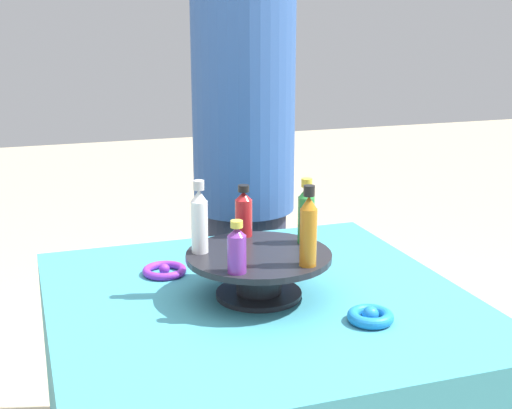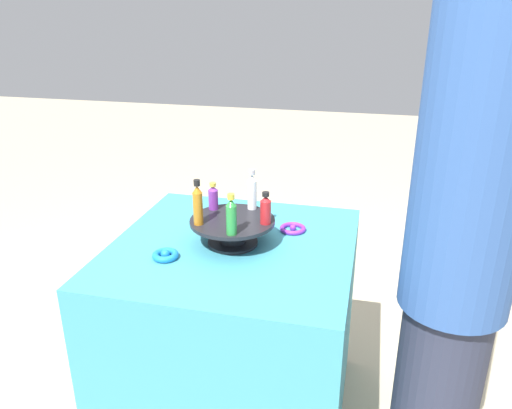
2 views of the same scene
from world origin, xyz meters
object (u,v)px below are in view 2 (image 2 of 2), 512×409
(person_figure, at_px, (459,257))
(bottle_red, at_px, (266,209))
(bottle_purple, at_px, (213,197))
(display_stand, at_px, (233,228))
(bottle_green, at_px, (231,216))
(ribbon_bow_blue, at_px, (165,255))
(ribbon_bow_purple, at_px, (293,228))
(bottle_amber, at_px, (198,204))
(bottle_clear, at_px, (252,191))

(person_figure, bearing_deg, bottle_red, -2.38)
(bottle_purple, height_order, person_figure, person_figure)
(display_stand, height_order, bottle_green, bottle_green)
(bottle_red, height_order, ribbon_bow_blue, bottle_red)
(ribbon_bow_blue, height_order, ribbon_bow_purple, ribbon_bow_blue)
(ribbon_bow_purple, bearing_deg, display_stand, -49.97)
(display_stand, xyz_separation_m, ribbon_bow_blue, (0.15, -0.18, -0.05))
(ribbon_bow_purple, bearing_deg, bottle_amber, -52.26)
(display_stand, height_order, ribbon_bow_purple, display_stand)
(person_figure, bearing_deg, bottle_green, 8.65)
(bottle_green, bearing_deg, bottle_purple, -146.98)
(bottle_green, bearing_deg, person_figure, 83.21)
(bottle_red, xyz_separation_m, ribbon_bow_purple, (-0.16, 0.07, -0.13))
(bottle_green, xyz_separation_m, ribbon_bow_purple, (-0.26, 0.15, -0.14))
(bottle_green, bearing_deg, ribbon_bow_purple, 150.12)
(bottle_amber, distance_m, bottle_clear, 0.22)
(bottle_purple, distance_m, ribbon_bow_blue, 0.27)
(ribbon_bow_blue, bearing_deg, person_figure, 87.55)
(bottle_clear, bearing_deg, bottle_green, -2.98)
(bottle_green, bearing_deg, ribbon_bow_blue, -79.01)
(bottle_clear, relative_size, person_figure, 0.08)
(display_stand, xyz_separation_m, bottle_purple, (-0.07, -0.09, 0.08))
(bottle_amber, bearing_deg, bottle_green, 69.02)
(bottle_amber, xyz_separation_m, ribbon_bow_blue, (0.09, -0.08, -0.15))
(bottle_clear, bearing_deg, ribbon_bow_purple, 107.71)
(bottle_purple, distance_m, person_figure, 0.81)
(bottle_purple, bearing_deg, display_stand, 51.02)
(ribbon_bow_purple, bearing_deg, bottle_clear, -72.29)
(display_stand, bearing_deg, ribbon_bow_blue, -49.97)
(bottle_green, distance_m, bottle_clear, 0.22)
(person_figure, bearing_deg, ribbon_bow_purple, -18.68)
(ribbon_bow_blue, xyz_separation_m, person_figure, (0.04, 0.86, 0.12))
(display_stand, bearing_deg, bottle_red, 87.02)
(bottle_green, relative_size, bottle_clear, 0.93)
(display_stand, relative_size, ribbon_bow_purple, 3.03)
(bottle_clear, distance_m, ribbon_bow_purple, 0.21)
(bottle_purple, bearing_deg, ribbon_bow_blue, -22.19)
(bottle_purple, bearing_deg, bottle_red, 69.02)
(display_stand, relative_size, bottle_green, 2.13)
(bottle_clear, height_order, person_figure, person_figure)
(display_stand, distance_m, bottle_purple, 0.14)
(bottle_purple, relative_size, bottle_red, 0.89)
(bottle_clear, bearing_deg, person_figure, 65.25)
(bottle_purple, xyz_separation_m, bottle_red, (0.08, 0.20, 0.01))
(bottle_purple, bearing_deg, person_figure, 71.33)
(ribbon_bow_blue, relative_size, person_figure, 0.05)
(display_stand, xyz_separation_m, ribbon_bow_purple, (-0.15, 0.18, -0.05))
(bottle_amber, relative_size, person_figure, 0.09)
(ribbon_bow_blue, bearing_deg, bottle_red, 116.27)
(bottle_red, xyz_separation_m, ribbon_bow_blue, (0.15, -0.29, -0.13))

